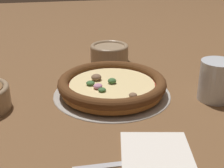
# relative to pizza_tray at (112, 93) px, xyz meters

# --- Properties ---
(ground_plane) EXTENTS (3.00, 3.00, 0.00)m
(ground_plane) POSITION_rel_pizza_tray_xyz_m (0.00, 0.00, -0.00)
(ground_plane) COLOR brown
(pizza_tray) EXTENTS (0.29, 0.29, 0.01)m
(pizza_tray) POSITION_rel_pizza_tray_xyz_m (0.00, 0.00, 0.00)
(pizza_tray) COLOR #B7B2A8
(pizza_tray) RESTS_ON ground_plane
(pizza) EXTENTS (0.26, 0.26, 0.04)m
(pizza) POSITION_rel_pizza_tray_xyz_m (-0.00, 0.00, 0.02)
(pizza) COLOR #A86B33
(pizza) RESTS_ON pizza_tray
(bowl_near) EXTENTS (0.12, 0.12, 0.06)m
(bowl_near) POSITION_rel_pizza_tray_xyz_m (0.24, -0.04, 0.03)
(bowl_near) COLOR #9E8466
(bowl_near) RESTS_ON ground_plane
(drinking_cup) EXTENTS (0.08, 0.08, 0.09)m
(drinking_cup) POSITION_rel_pizza_tray_xyz_m (-0.08, -0.23, 0.04)
(drinking_cup) COLOR silver
(drinking_cup) RESTS_ON ground_plane
(napkin) EXTENTS (0.17, 0.15, 0.01)m
(napkin) POSITION_rel_pizza_tray_xyz_m (-0.26, -0.02, 0.00)
(napkin) COLOR white
(napkin) RESTS_ON ground_plane
(fork) EXTENTS (0.02, 0.18, 0.00)m
(fork) POSITION_rel_pizza_tray_xyz_m (-0.27, 0.02, -0.00)
(fork) COLOR #B7B7BC
(fork) RESTS_ON ground_plane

